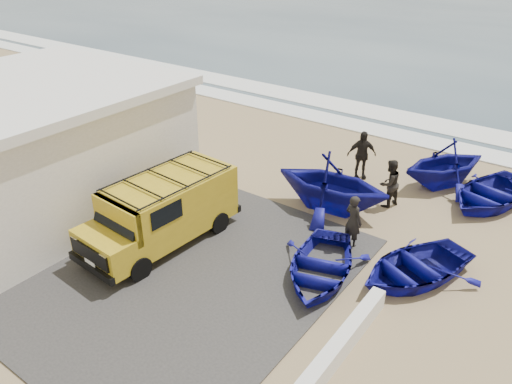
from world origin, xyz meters
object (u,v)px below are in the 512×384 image
Objects in this scene: parapet at (322,369)px; van at (164,209)px; building at (26,146)px; boat_mid_left at (332,182)px; boat_far_left at (445,163)px; fisherman_middle at (389,183)px; boat_near_left at (320,266)px; fisherman_back at (361,155)px; fisherman_front at (353,221)px; boat_mid_right at (490,193)px; boat_near_right at (415,267)px.

van is (-6.74, 1.88, 0.91)m from parapet.
building is 5.90m from van.
boat_mid_left reaches higher than parapet.
boat_far_left is 2.94m from fisherman_middle.
boat_mid_left reaches higher than boat_near_left.
fisherman_front is at bearing -107.29° from fisherman_back.
parapet is at bearing -108.81° from fisherman_back.
fisherman_front is at bearing -102.70° from boat_mid_right.
fisherman_back is (-4.13, 5.04, 0.60)m from boat_near_right.
fisherman_middle is (-0.13, 5.10, 0.51)m from boat_near_left.
boat_mid_right is at bearing 52.23° from van.
fisherman_middle is (1.52, 1.45, -0.18)m from boat_mid_left.
parapet is 3.04× the size of fisherman_back.
boat_mid_left reaches higher than fisherman_front.
boat_far_left is (11.60, 9.96, -1.21)m from building.
boat_near_right is 1.89× the size of fisherman_back.
building is 12.82m from fisherman_middle.
boat_near_right is 2.32m from fisherman_front.
van is at bearing 164.46° from parapet.
parapet is at bearing 35.82° from fisherman_middle.
boat_mid_right reaches higher than boat_near_left.
van is at bearing 177.23° from boat_near_left.
boat_far_left reaches higher than fisherman_middle.
building is at bearing -33.21° from fisherman_middle.
building is at bearing -167.59° from van.
boat_mid_right is 6.10m from fisherman_front.
boat_far_left reaches higher than parapet.
boat_far_left is 2.04× the size of fisherman_middle.
fisherman_middle is (-1.99, 8.24, 0.61)m from parapet.
boat_near_right is 6.54m from fisherman_back.
van is at bearing 141.21° from boat_mid_left.
building reaches higher than van.
fisherman_back is (-2.88, -1.23, 0.03)m from boat_far_left.
building is 2.30× the size of boat_mid_right.
boat_far_left is (-0.90, 10.96, 0.68)m from parapet.
building is 1.79× the size of van.
boat_near_right reaches higher than parapet.
boat_mid_right is 3.78m from fisherman_middle.
boat_near_right is 2.10× the size of fisherman_middle.
boat_far_left is 5.87m from fisherman_front.
boat_near_left is at bearing -119.74° from boat_near_right.
boat_near_left is at bearing 109.15° from fisherman_front.
building is 2.31× the size of boat_mid_left.
boat_mid_right is at bearing 35.40° from building.
boat_mid_left is 2.96m from fisherman_back.
boat_far_left is at bearing 126.11° from boat_near_right.
building reaches higher than fisherman_back.
building is 5.37× the size of fisherman_front.
boat_far_left is 3.14m from fisherman_back.
boat_mid_right is (13.45, 9.56, -1.74)m from building.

